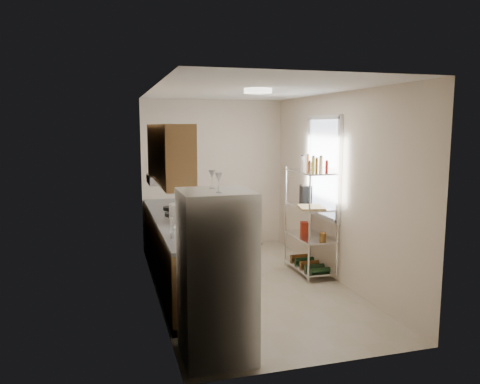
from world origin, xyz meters
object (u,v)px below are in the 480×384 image
object	(u,v)px
refrigerator	(217,275)
espresso_machine	(306,193)
cutting_board	(311,207)
rice_cooker	(180,213)
frying_pan_large	(175,214)

from	to	relation	value
refrigerator	espresso_machine	distance (m)	3.10
cutting_board	espresso_machine	bearing A→B (deg)	74.07
cutting_board	espresso_machine	distance (m)	0.59
rice_cooker	frying_pan_large	bearing A→B (deg)	91.96
refrigerator	cutting_board	bearing A→B (deg)	45.86
rice_cooker	espresso_machine	xyz separation A→B (m)	(1.97, 0.40, 0.12)
refrigerator	cutting_board	distance (m)	2.56
frying_pan_large	espresso_machine	xyz separation A→B (m)	(1.98, 0.01, 0.22)
frying_pan_large	cutting_board	world-z (taller)	cutting_board
rice_cooker	frying_pan_large	size ratio (longest dim) A/B	1.01
frying_pan_large	espresso_machine	distance (m)	1.99
refrigerator	espresso_machine	world-z (taller)	refrigerator
rice_cooker	cutting_board	bearing A→B (deg)	-5.00
rice_cooker	cutting_board	distance (m)	1.82
rice_cooker	cutting_board	world-z (taller)	rice_cooker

